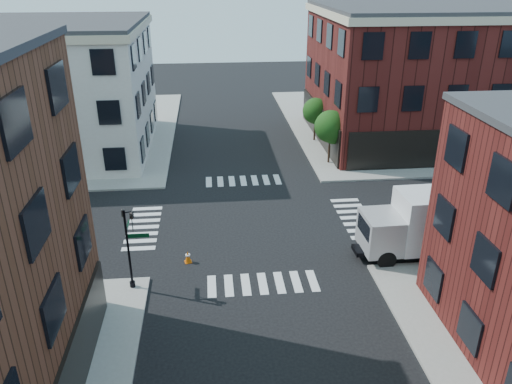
{
  "coord_description": "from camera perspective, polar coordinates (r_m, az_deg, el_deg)",
  "views": [
    {
      "loc": [
        -2.5,
        -28.95,
        15.38
      ],
      "look_at": [
        0.25,
        -0.7,
        2.5
      ],
      "focal_mm": 35.0,
      "sensor_mm": 36.0,
      "label": 1
    }
  ],
  "objects": [
    {
      "name": "ground",
      "position": [
        32.88,
        -0.56,
        -3.48
      ],
      "size": [
        120.0,
        120.0,
        0.0
      ],
      "primitive_type": "plane",
      "color": "black",
      "rests_on": "ground"
    },
    {
      "name": "sidewalk_ne",
      "position": [
        57.29,
        19.06,
        7.57
      ],
      "size": [
        30.0,
        30.0,
        0.15
      ],
      "primitive_type": "cube",
      "color": "gray",
      "rests_on": "ground"
    },
    {
      "name": "sidewalk_nw",
      "position": [
        55.43,
        -24.96,
        6.07
      ],
      "size": [
        30.0,
        30.0,
        0.15
      ],
      "primitive_type": "cube",
      "color": "gray",
      "rests_on": "ground"
    },
    {
      "name": "building_ne",
      "position": [
        51.36,
        21.66,
        12.22
      ],
      "size": [
        25.0,
        16.0,
        12.0
      ],
      "primitive_type": "cube",
      "color": "#401210",
      "rests_on": "ground"
    },
    {
      "name": "building_nw",
      "position": [
        48.9,
        -25.61,
        10.4
      ],
      "size": [
        22.0,
        16.0,
        11.0
      ],
      "primitive_type": "cube",
      "color": "beige",
      "rests_on": "ground"
    },
    {
      "name": "tree_near",
      "position": [
        42.03,
        8.6,
        7.23
      ],
      "size": [
        2.69,
        2.69,
        4.49
      ],
      "color": "black",
      "rests_on": "ground"
    },
    {
      "name": "tree_far",
      "position": [
        47.71,
        6.89,
        9.04
      ],
      "size": [
        2.43,
        2.43,
        4.07
      ],
      "color": "black",
      "rests_on": "ground"
    },
    {
      "name": "signal_pole",
      "position": [
        25.9,
        -14.29,
        -5.34
      ],
      "size": [
        1.29,
        1.24,
        4.6
      ],
      "color": "black",
      "rests_on": "ground"
    },
    {
      "name": "box_truck",
      "position": [
        30.33,
        20.05,
        -3.32
      ],
      "size": [
        8.68,
        2.85,
        3.89
      ],
      "rotation": [
        0.0,
        0.0,
        0.03
      ],
      "color": "silver",
      "rests_on": "ground"
    },
    {
      "name": "traffic_cone",
      "position": [
        28.77,
        -7.79,
        -7.35
      ],
      "size": [
        0.46,
        0.46,
        0.72
      ],
      "rotation": [
        0.0,
        0.0,
        0.2
      ],
      "color": "#D25D09",
      "rests_on": "ground"
    }
  ]
}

